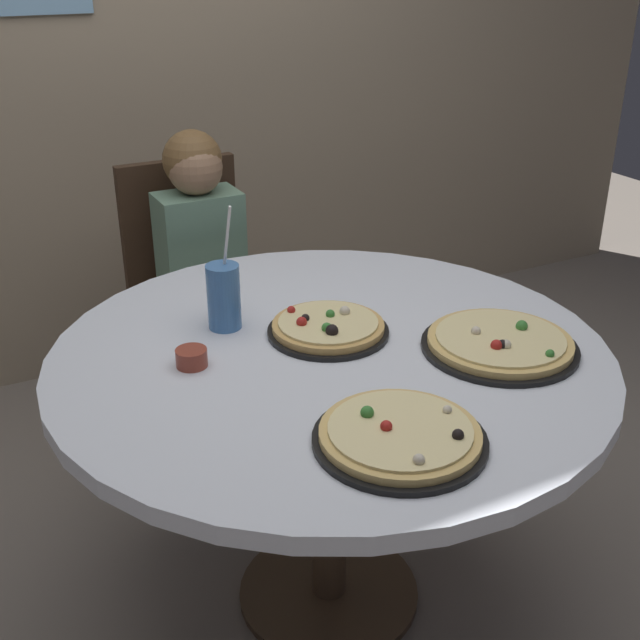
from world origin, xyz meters
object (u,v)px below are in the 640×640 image
(chair_wooden, at_px, (193,288))
(pizza_veggie, at_px, (328,328))
(sauce_bowl, at_px, (192,358))
(pizza_cheese, at_px, (400,436))
(soda_cup, at_px, (224,296))
(diner_child, at_px, (213,320))
(pizza_pepperoni, at_px, (500,343))
(dining_table, at_px, (330,382))

(chair_wooden, height_order, pizza_veggie, chair_wooden)
(sauce_bowl, bearing_deg, chair_wooden, 71.28)
(pizza_cheese, height_order, soda_cup, soda_cup)
(pizza_cheese, bearing_deg, chair_wooden, 87.17)
(diner_child, xyz_separation_m, pizza_pepperoni, (0.34, -0.98, 0.28))
(chair_wooden, relative_size, pizza_veggie, 3.28)
(diner_child, relative_size, sauce_bowl, 15.46)
(dining_table, height_order, soda_cup, soda_cup)
(pizza_veggie, distance_m, sauce_bowl, 0.34)
(dining_table, height_order, diner_child, diner_child)
(pizza_cheese, bearing_deg, sauce_bowl, 117.46)
(diner_child, relative_size, pizza_veggie, 3.73)
(pizza_veggie, bearing_deg, soda_cup, 143.51)
(dining_table, bearing_deg, pizza_cheese, -99.73)
(chair_wooden, xyz_separation_m, diner_child, (0.00, -0.18, -0.05))
(chair_wooden, bearing_deg, diner_child, -89.93)
(chair_wooden, height_order, diner_child, diner_child)
(dining_table, distance_m, pizza_veggie, 0.13)
(soda_cup, bearing_deg, dining_table, -51.37)
(pizza_veggie, relative_size, pizza_pepperoni, 0.81)
(dining_table, height_order, pizza_veggie, pizza_veggie)
(pizza_cheese, height_order, pizza_pepperoni, pizza_pepperoni)
(chair_wooden, distance_m, diner_child, 0.19)
(dining_table, relative_size, soda_cup, 4.20)
(pizza_veggie, bearing_deg, pizza_pepperoni, -39.37)
(soda_cup, bearing_deg, pizza_cheese, -80.36)
(diner_child, xyz_separation_m, sauce_bowl, (-0.31, -0.73, 0.29))
(pizza_veggie, relative_size, pizza_cheese, 0.88)
(dining_table, bearing_deg, sauce_bowl, 167.73)
(pizza_veggie, relative_size, soda_cup, 0.95)
(pizza_cheese, xyz_separation_m, sauce_bowl, (-0.24, 0.46, 0.00))
(soda_cup, relative_size, sauce_bowl, 4.38)
(diner_child, height_order, pizza_veggie, diner_child)
(chair_wooden, relative_size, pizza_cheese, 2.89)
(pizza_cheese, distance_m, sauce_bowl, 0.52)
(dining_table, xyz_separation_m, diner_child, (0.00, 0.80, -0.18))
(pizza_pepperoni, bearing_deg, chair_wooden, 106.19)
(pizza_veggie, xyz_separation_m, pizza_cheese, (-0.10, -0.46, -0.00))
(dining_table, bearing_deg, pizza_veggie, 65.75)
(chair_wooden, distance_m, sauce_bowl, 0.99)
(chair_wooden, distance_m, pizza_pepperoni, 1.24)
(dining_table, distance_m, soda_cup, 0.32)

